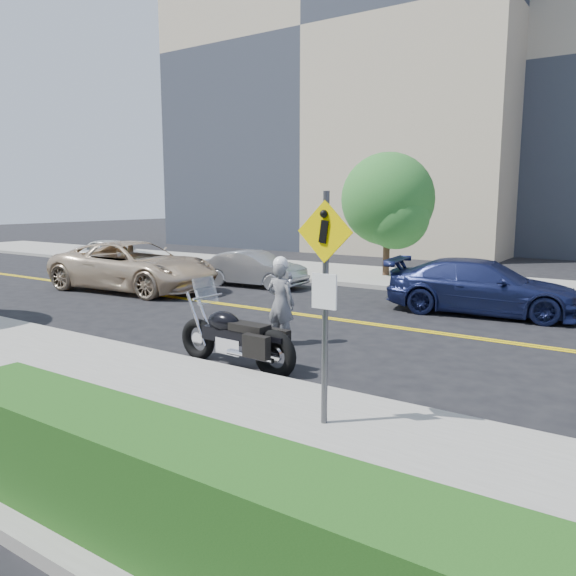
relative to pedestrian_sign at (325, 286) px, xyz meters
The scene contains 13 objects.
ground_plane 7.83m from the pedestrian_sign, 123.64° to the left, with size 120.00×120.00×0.00m, color black.
sidewalk_near 4.75m from the pedestrian_sign, 164.21° to the right, with size 60.00×5.00×0.15m, color #9E9B91.
sidewalk_far 14.56m from the pedestrian_sign, 106.91° to the left, with size 60.00×5.00×0.15m, color #9E9B91.
building_left 33.38m from the pedestrian_sign, 116.64° to the left, with size 22.00×14.00×25.00m, color tan.
hedge 3.73m from the pedestrian_sign, 58.93° to the right, with size 9.00×0.90×1.00m, color #235619.
pedestrian_sign is the anchor object (origin of this frame).
motorcyclist 4.81m from the pedestrian_sign, 131.74° to the left, with size 0.67×0.46×1.87m.
motorcycle 3.56m from the pedestrian_sign, 149.36° to the left, with size 2.62×0.80×1.59m, color black, non-canonical shape.
suv 13.09m from the pedestrian_sign, 149.77° to the left, with size 2.74×5.94×1.65m, color beige.
parked_car_white 20.12m from the pedestrian_sign, 148.59° to the left, with size 1.54×3.82×1.30m, color white.
parked_car_silver 12.83m from the pedestrian_sign, 131.61° to the left, with size 1.32×3.79×1.25m, color gray.
parked_car_blue 9.26m from the pedestrian_sign, 92.94° to the left, with size 2.04×5.03×1.46m, color #1A2250.
tree_far_a 14.94m from the pedestrian_sign, 111.27° to the left, with size 3.52×3.52×4.81m.
Camera 1 is at (7.73, -12.35, 3.05)m, focal length 35.00 mm.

